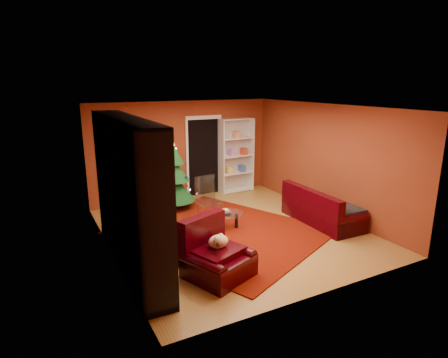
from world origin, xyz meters
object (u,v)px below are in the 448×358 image
gift_box_red (166,198)px  sofa (323,205)px  gift_box_teal (151,208)px  acrylic_chair (210,203)px  christmas_tree (174,175)px  armchair (219,254)px  gift_box_green (169,211)px  dog (218,241)px  rug (221,232)px  media_unit (128,195)px  coffee_table (227,221)px  white_bookshelf (236,156)px

gift_box_red → sofa: sofa is taller
gift_box_teal → acrylic_chair: size_ratio=0.30×
christmas_tree → armchair: size_ratio=1.75×
gift_box_green → armchair: armchair is taller
gift_box_green → dog: bearing=-94.5°
christmas_tree → armchair: bearing=-99.2°
christmas_tree → armchair: 3.61m
rug → christmas_tree: size_ratio=2.22×
rug → gift_box_red: size_ratio=18.19×
media_unit → dog: size_ratio=8.30×
gift_box_green → coffee_table: 1.60m
rug → armchair: armchair is taller
rug → gift_box_red: 2.57m
coffee_table → acrylic_chair: size_ratio=0.76×
sofa → dog: bearing=109.7°
christmas_tree → gift_box_teal: 0.98m
dog → coffee_table: 2.01m
sofa → christmas_tree: bearing=48.3°
white_bookshelf → media_unit: bearing=-142.4°
gift_box_teal → christmas_tree: bearing=11.3°
rug → acrylic_chair: size_ratio=4.11×
white_bookshelf → acrylic_chair: white_bookshelf is taller
christmas_tree → armchair: (-0.57, -3.53, -0.46)m
rug → armchair: bearing=-118.2°
sofa → rug: bearing=78.6°
media_unit → acrylic_chair: 2.48m
armchair → coffee_table: size_ratio=1.40×
gift_box_red → coffee_table: coffee_table is taller
sofa → coffee_table: size_ratio=2.66×
rug → gift_box_red: gift_box_red is taller
gift_box_red → acrylic_chair: 2.02m
white_bookshelf → gift_box_teal: bearing=-166.3°
sofa → armchair: bearing=110.6°
media_unit → armchair: media_unit is taller
media_unit → dog: (1.17, -0.99, -0.69)m
gift_box_teal → white_bookshelf: (2.76, 0.75, 0.90)m
christmas_tree → gift_box_red: 0.98m
coffee_table → gift_box_teal: bearing=125.2°
coffee_table → acrylic_chair: bearing=110.4°
christmas_tree → white_bookshelf: bearing=16.5°
acrylic_chair → sofa: bearing=-29.0°
gift_box_green → media_unit: bearing=-124.4°
gift_box_teal → armchair: armchair is taller
white_bookshelf → coffee_table: bearing=-124.8°
white_bookshelf → coffee_table: size_ratio=2.99×
white_bookshelf → gift_box_red: bearing=177.9°
sofa → coffee_table: 2.18m
gift_box_green → coffee_table: bearing=-59.3°
christmas_tree → dog: bearing=-98.9°
media_unit → christmas_tree: size_ratio=1.88×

